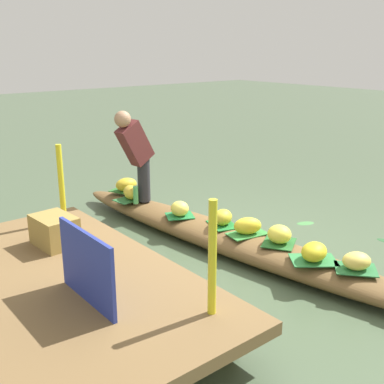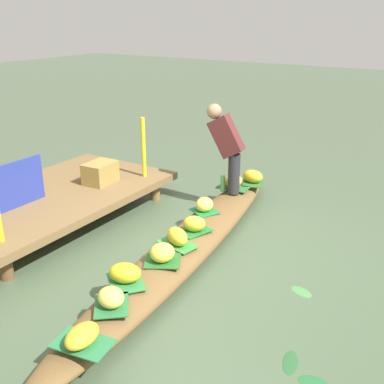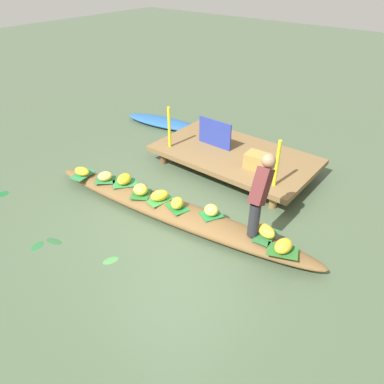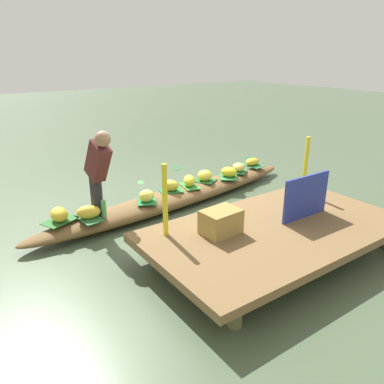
{
  "view_description": "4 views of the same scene",
  "coord_description": "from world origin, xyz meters",
  "px_view_note": "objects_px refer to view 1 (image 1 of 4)",
  "views": [
    {
      "loc": [
        -3.56,
        3.45,
        2.18
      ],
      "look_at": [
        0.48,
        0.14,
        0.59
      ],
      "focal_mm": 44.86,
      "sensor_mm": 36.0,
      "label": 1
    },
    {
      "loc": [
        -3.91,
        -2.52,
        2.56
      ],
      "look_at": [
        0.38,
        0.18,
        0.6
      ],
      "focal_mm": 43.73,
      "sensor_mm": 36.0,
      "label": 2
    },
    {
      "loc": [
        3.28,
        -3.59,
        3.72
      ],
      "look_at": [
        0.22,
        0.24,
        0.47
      ],
      "focal_mm": 33.95,
      "sensor_mm": 36.0,
      "label": 3
    },
    {
      "loc": [
        3.1,
        4.84,
        2.36
      ],
      "look_at": [
        -0.05,
        0.34,
        0.31
      ],
      "focal_mm": 35.43,
      "sensor_mm": 36.0,
      "label": 4
    }
  ],
  "objects_px": {
    "banana_bunch_7": "(126,185)",
    "vendor_person": "(136,151)",
    "banana_bunch_6": "(279,234)",
    "banana_bunch_3": "(223,217)",
    "banana_bunch_5": "(314,252)",
    "banana_bunch_2": "(131,192)",
    "water_bottle": "(136,195)",
    "produce_crate": "(55,231)",
    "banana_bunch_0": "(180,209)",
    "banana_bunch_8": "(357,261)",
    "banana_bunch_1": "(248,226)",
    "market_banner": "(87,267)",
    "vendor_boat": "(229,239)"
  },
  "relations": [
    {
      "from": "vendor_person",
      "to": "produce_crate",
      "type": "xyz_separation_m",
      "value": [
        -0.86,
        1.48,
        -0.43
      ]
    },
    {
      "from": "water_bottle",
      "to": "banana_bunch_0",
      "type": "bearing_deg",
      "value": -169.0
    },
    {
      "from": "vendor_person",
      "to": "market_banner",
      "type": "height_order",
      "value": "vendor_person"
    },
    {
      "from": "vendor_boat",
      "to": "banana_bunch_6",
      "type": "xyz_separation_m",
      "value": [
        -0.63,
        -0.11,
        0.23
      ]
    },
    {
      "from": "banana_bunch_6",
      "to": "banana_bunch_7",
      "type": "xyz_separation_m",
      "value": [
        2.55,
        0.23,
        -0.0
      ]
    },
    {
      "from": "banana_bunch_2",
      "to": "vendor_person",
      "type": "relative_size",
      "value": 0.26
    },
    {
      "from": "market_banner",
      "to": "produce_crate",
      "type": "bearing_deg",
      "value": -12.23
    },
    {
      "from": "banana_bunch_2",
      "to": "banana_bunch_3",
      "type": "relative_size",
      "value": 1.23
    },
    {
      "from": "vendor_boat",
      "to": "banana_bunch_3",
      "type": "bearing_deg",
      "value": -13.42
    },
    {
      "from": "banana_bunch_1",
      "to": "banana_bunch_2",
      "type": "bearing_deg",
      "value": 9.09
    },
    {
      "from": "vendor_boat",
      "to": "banana_bunch_5",
      "type": "distance_m",
      "value": 1.13
    },
    {
      "from": "banana_bunch_0",
      "to": "water_bottle",
      "type": "bearing_deg",
      "value": 11.0
    },
    {
      "from": "vendor_person",
      "to": "banana_bunch_1",
      "type": "bearing_deg",
      "value": -169.15
    },
    {
      "from": "banana_bunch_0",
      "to": "market_banner",
      "type": "xyz_separation_m",
      "value": [
        -1.27,
        1.85,
        0.29
      ]
    },
    {
      "from": "banana_bunch_0",
      "to": "banana_bunch_7",
      "type": "relative_size",
      "value": 0.74
    },
    {
      "from": "banana_bunch_0",
      "to": "banana_bunch_6",
      "type": "relative_size",
      "value": 0.91
    },
    {
      "from": "banana_bunch_0",
      "to": "water_bottle",
      "type": "height_order",
      "value": "water_bottle"
    },
    {
      "from": "banana_bunch_7",
      "to": "banana_bunch_0",
      "type": "bearing_deg",
      "value": 177.55
    },
    {
      "from": "banana_bunch_0",
      "to": "banana_bunch_3",
      "type": "distance_m",
      "value": 0.57
    },
    {
      "from": "banana_bunch_3",
      "to": "produce_crate",
      "type": "bearing_deg",
      "value": 76.53
    },
    {
      "from": "banana_bunch_8",
      "to": "water_bottle",
      "type": "bearing_deg",
      "value": 9.88
    },
    {
      "from": "banana_bunch_0",
      "to": "banana_bunch_6",
      "type": "xyz_separation_m",
      "value": [
        -1.28,
        -0.28,
        0.0
      ]
    },
    {
      "from": "banana_bunch_5",
      "to": "water_bottle",
      "type": "relative_size",
      "value": 1.3
    },
    {
      "from": "banana_bunch_3",
      "to": "banana_bunch_8",
      "type": "xyz_separation_m",
      "value": [
        -1.58,
        -0.17,
        -0.01
      ]
    },
    {
      "from": "banana_bunch_0",
      "to": "produce_crate",
      "type": "relative_size",
      "value": 0.51
    },
    {
      "from": "vendor_person",
      "to": "banana_bunch_2",
      "type": "bearing_deg",
      "value": -7.37
    },
    {
      "from": "vendor_boat",
      "to": "banana_bunch_0",
      "type": "xyz_separation_m",
      "value": [
        0.66,
        0.17,
        0.22
      ]
    },
    {
      "from": "banana_bunch_5",
      "to": "banana_bunch_6",
      "type": "distance_m",
      "value": 0.49
    },
    {
      "from": "banana_bunch_5",
      "to": "banana_bunch_6",
      "type": "bearing_deg",
      "value": -8.26
    },
    {
      "from": "banana_bunch_3",
      "to": "vendor_person",
      "type": "height_order",
      "value": "vendor_person"
    },
    {
      "from": "vendor_person",
      "to": "banana_bunch_3",
      "type": "bearing_deg",
      "value": -166.93
    },
    {
      "from": "banana_bunch_5",
      "to": "market_banner",
      "type": "distance_m",
      "value": 2.14
    },
    {
      "from": "banana_bunch_6",
      "to": "banana_bunch_0",
      "type": "bearing_deg",
      "value": 12.37
    },
    {
      "from": "banana_bunch_5",
      "to": "vendor_person",
      "type": "bearing_deg",
      "value": 7.29
    },
    {
      "from": "banana_bunch_5",
      "to": "banana_bunch_1",
      "type": "bearing_deg",
      "value": 0.3
    },
    {
      "from": "vendor_person",
      "to": "banana_bunch_8",
      "type": "bearing_deg",
      "value": -170.8
    },
    {
      "from": "banana_bunch_1",
      "to": "banana_bunch_6",
      "type": "height_order",
      "value": "banana_bunch_6"
    },
    {
      "from": "banana_bunch_0",
      "to": "banana_bunch_2",
      "type": "bearing_deg",
      "value": 5.31
    },
    {
      "from": "banana_bunch_1",
      "to": "banana_bunch_2",
      "type": "distance_m",
      "value": 1.85
    },
    {
      "from": "vendor_boat",
      "to": "produce_crate",
      "type": "xyz_separation_m",
      "value": [
        0.54,
        1.77,
        0.38
      ]
    },
    {
      "from": "water_bottle",
      "to": "vendor_person",
      "type": "bearing_deg",
      "value": -63.46
    },
    {
      "from": "banana_bunch_7",
      "to": "vendor_person",
      "type": "relative_size",
      "value": 0.25
    },
    {
      "from": "banana_bunch_6",
      "to": "vendor_person",
      "type": "bearing_deg",
      "value": 10.91
    },
    {
      "from": "vendor_boat",
      "to": "produce_crate",
      "type": "height_order",
      "value": "produce_crate"
    },
    {
      "from": "banana_bunch_1",
      "to": "vendor_person",
      "type": "xyz_separation_m",
      "value": [
        1.65,
        0.32,
        0.59
      ]
    },
    {
      "from": "banana_bunch_1",
      "to": "banana_bunch_6",
      "type": "bearing_deg",
      "value": -168.8
    },
    {
      "from": "water_bottle",
      "to": "banana_bunch_2",
      "type": "bearing_deg",
      "value": -15.77
    },
    {
      "from": "vendor_boat",
      "to": "banana_bunch_0",
      "type": "relative_size",
      "value": 22.69
    },
    {
      "from": "banana_bunch_2",
      "to": "banana_bunch_8",
      "type": "xyz_separation_m",
      "value": [
        -3.04,
        -0.44,
        -0.01
      ]
    },
    {
      "from": "vendor_boat",
      "to": "banana_bunch_7",
      "type": "height_order",
      "value": "banana_bunch_7"
    }
  ]
}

